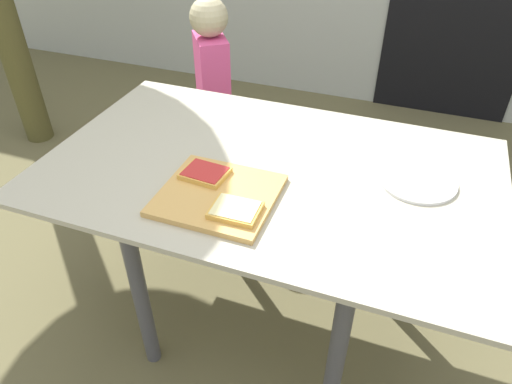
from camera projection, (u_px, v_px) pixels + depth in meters
ground_plane at (266, 314)px, 1.96m from camera, size 16.00×16.00×0.00m
dining_table at (268, 193)px, 1.57m from camera, size 1.46×0.90×0.75m
cutting_board at (218, 195)px, 1.38m from camera, size 0.34×0.32×0.02m
pizza_slice_far_left at (205, 173)px, 1.43m from camera, size 0.14×0.12×0.02m
pizza_slice_near_right at (235, 210)px, 1.29m from camera, size 0.14×0.11×0.02m
plate_white_right at (417, 181)px, 1.44m from camera, size 0.24×0.24×0.01m
child_left at (213, 85)px, 2.37m from camera, size 0.25×0.28×1.02m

